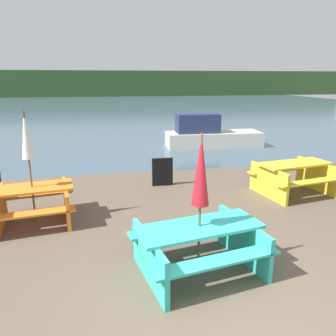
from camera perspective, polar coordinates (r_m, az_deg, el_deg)
The scene contains 10 objects.
ground_plane at distance 4.19m, azimuth 11.90°, elevation -26.50°, with size 60.00×60.00×0.00m, color brown.
water at distance 34.76m, azimuth -8.61°, elevation 10.57°, with size 60.00×50.00×0.00m.
far_treeline at distance 54.65m, azimuth -9.59°, elevation 14.30°, with size 80.00×1.60×4.00m.
picnic_table_teal at distance 4.93m, azimuth 5.40°, elevation -12.84°, with size 2.04×1.70×0.72m.
picnic_table_orange at distance 6.99m, azimuth -22.35°, elevation -5.41°, with size 1.70×1.60×0.74m.
picnic_table_yellow at distance 8.65m, azimuth 21.04°, elevation -1.13°, with size 1.98×1.67×0.78m.
umbrella_white at distance 6.67m, azimuth -23.47°, elevation 5.00°, with size 0.23×0.23×2.21m.
umbrella_crimson at distance 4.52m, azimuth 5.74°, elevation -0.58°, with size 0.25×0.25×2.07m.
boat at distance 13.84m, azimuth 7.18°, elevation 5.75°, with size 3.98×1.41×1.39m.
signboard at distance 8.70m, azimuth -0.98°, elevation -0.68°, with size 0.55×0.08×0.75m.
Camera 1 is at (-1.32, -2.85, 2.77)m, focal length 35.00 mm.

